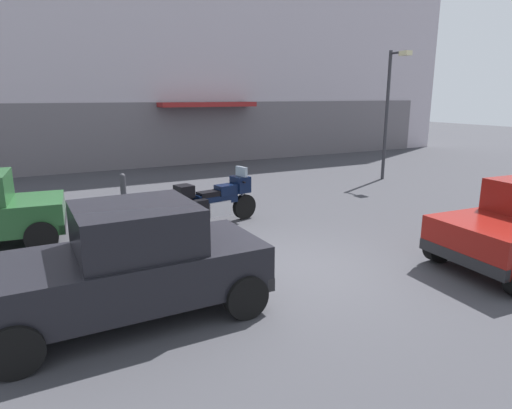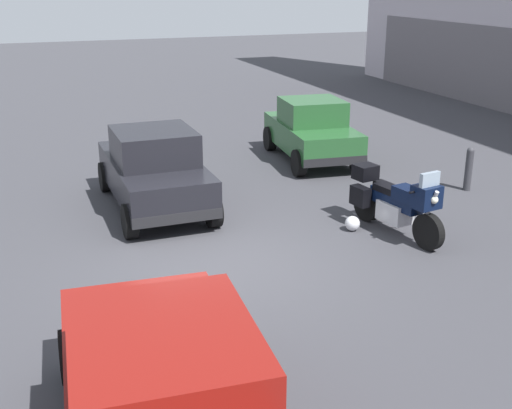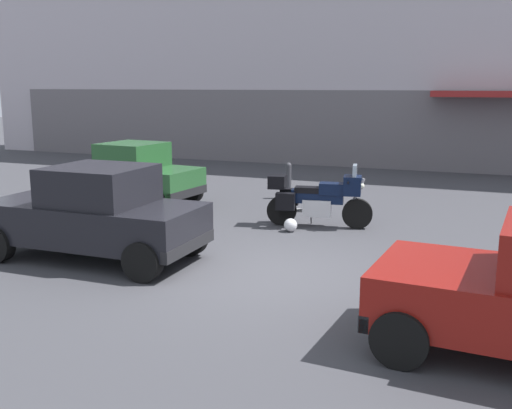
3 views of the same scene
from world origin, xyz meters
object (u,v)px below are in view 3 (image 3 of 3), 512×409
car_compact_side (133,174)px  helmet (291,225)px  motorcycle (317,198)px  bollard_curbside (288,179)px  car_hatchback_near (95,214)px

car_compact_side → helmet: bearing=169.9°
motorcycle → bollard_curbside: size_ratio=2.32×
helmet → bollard_curbside: 3.75m
motorcycle → bollard_curbside: motorcycle is taller
helmet → motorcycle: bearing=59.5°
helmet → bollard_curbside: size_ratio=0.29×
car_compact_side → car_hatchback_near: bearing=121.8°
car_hatchback_near → car_compact_side: bearing=-64.5°
helmet → car_compact_side: car_compact_side is taller
car_compact_side → bollard_curbside: size_ratio=3.71×
car_compact_side → bollard_curbside: bearing=-141.8°
motorcycle → car_hatchback_near: (-2.90, -3.77, 0.19)m
motorcycle → car_hatchback_near: 4.76m
motorcycle → car_compact_side: (-5.06, 0.72, 0.15)m
motorcycle → bollard_curbside: bearing=109.3°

